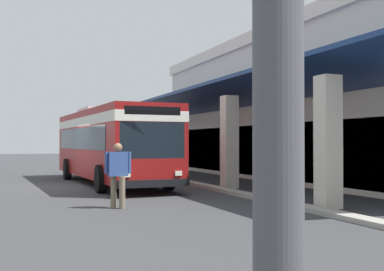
{
  "coord_description": "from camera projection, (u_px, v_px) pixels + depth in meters",
  "views": [
    {
      "loc": [
        19.86,
        -2.35,
        1.77
      ],
      "look_at": [
        4.1,
        3.86,
        2.03
      ],
      "focal_mm": 44.82,
      "sensor_mm": 36.0,
      "label": 1
    }
  ],
  "objects": [
    {
      "name": "ground",
      "position": [
        243.0,
        181.0,
        22.25
      ],
      "size": [
        120.0,
        120.0,
        0.0
      ],
      "primitive_type": "plane",
      "color": "#38383A"
    },
    {
      "name": "curb_strip",
      "position": [
        184.0,
        181.0,
        21.1
      ],
      "size": [
        29.15,
        0.5,
        0.12
      ],
      "primitive_type": "cube",
      "color": "#9E998E",
      "rests_on": "ground"
    },
    {
      "name": "plaza_building",
      "position": [
        359.0,
        108.0,
        24.68
      ],
      "size": [
        24.59,
        15.4,
        7.13
      ],
      "color": "beige",
      "rests_on": "ground"
    },
    {
      "name": "transit_bus",
      "position": [
        110.0,
        141.0,
        20.69
      ],
      "size": [
        11.32,
        3.18,
        3.34
      ],
      "color": "maroon",
      "rests_on": "ground"
    },
    {
      "name": "pedestrian",
      "position": [
        118.0,
        171.0,
        12.92
      ],
      "size": [
        0.4,
        0.7,
        1.76
      ],
      "color": "#726651",
      "rests_on": "ground"
    },
    {
      "name": "potted_palm",
      "position": [
        166.0,
        160.0,
        28.63
      ],
      "size": [
        1.65,
        1.69,
        3.29
      ],
      "color": "gray",
      "rests_on": "ground"
    }
  ]
}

